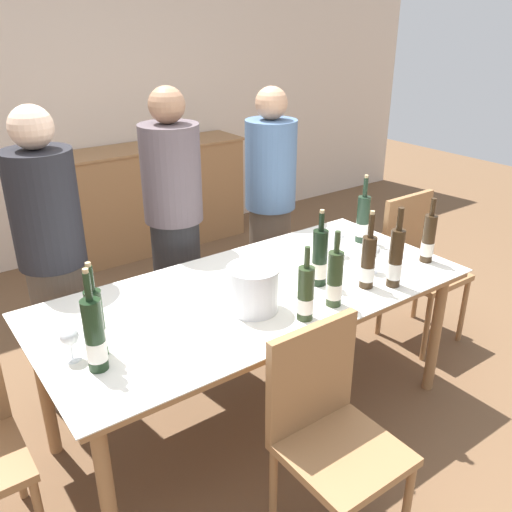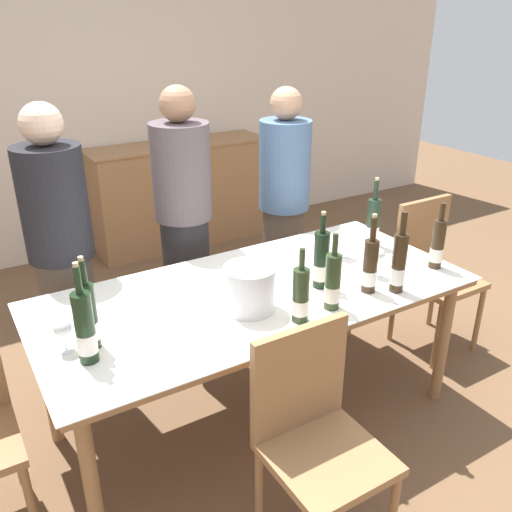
{
  "view_description": "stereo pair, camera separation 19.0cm",
  "coord_description": "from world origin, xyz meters",
  "px_view_note": "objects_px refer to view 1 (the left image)",
  "views": [
    {
      "loc": [
        -1.35,
        -1.86,
        1.98
      ],
      "look_at": [
        0.0,
        0.0,
        0.94
      ],
      "focal_mm": 38.0,
      "sensor_mm": 36.0,
      "label": 1
    },
    {
      "loc": [
        -1.2,
        -1.97,
        1.98
      ],
      "look_at": [
        0.0,
        0.0,
        0.94
      ],
      "focal_mm": 38.0,
      "sensor_mm": 36.0,
      "label": 2
    }
  ],
  "objects_px": {
    "wine_bottle_2": "(363,220)",
    "chair_right_end": "(417,259)",
    "wine_bottle_3": "(306,295)",
    "wine_glass_0": "(373,253)",
    "wine_glass_1": "(337,238)",
    "sideboard_cabinet": "(158,196)",
    "wine_bottle_8": "(95,337)",
    "dining_table": "(256,302)",
    "wine_bottle_4": "(396,259)",
    "wine_bottle_6": "(320,259)",
    "person_host": "(55,268)",
    "wine_bottle_1": "(96,324)",
    "person_guest_left": "(175,233)",
    "ice_bucket": "(253,288)",
    "person_guest_right": "(270,210)",
    "wine_bottle_5": "(335,280)",
    "wine_bottle_0": "(368,263)",
    "wine_glass_2": "(69,338)",
    "chair_near_front": "(328,425)"
  },
  "relations": [
    {
      "from": "wine_bottle_2",
      "to": "chair_right_end",
      "type": "xyz_separation_m",
      "value": [
        0.48,
        -0.05,
        -0.35
      ]
    },
    {
      "from": "wine_bottle_3",
      "to": "wine_glass_0",
      "type": "xyz_separation_m",
      "value": [
        0.58,
        0.15,
        -0.01
      ]
    },
    {
      "from": "wine_glass_0",
      "to": "wine_glass_1",
      "type": "relative_size",
      "value": 1.02
    },
    {
      "from": "sideboard_cabinet",
      "to": "wine_bottle_8",
      "type": "bearing_deg",
      "value": -120.33
    },
    {
      "from": "dining_table",
      "to": "wine_bottle_4",
      "type": "distance_m",
      "value": 0.7
    },
    {
      "from": "wine_bottle_6",
      "to": "person_host",
      "type": "relative_size",
      "value": 0.24
    },
    {
      "from": "wine_bottle_1",
      "to": "person_guest_left",
      "type": "bearing_deg",
      "value": 46.87
    },
    {
      "from": "wine_bottle_8",
      "to": "person_host",
      "type": "xyz_separation_m",
      "value": [
        0.11,
        0.88,
        -0.09
      ]
    },
    {
      "from": "sideboard_cabinet",
      "to": "chair_right_end",
      "type": "relative_size",
      "value": 1.73
    },
    {
      "from": "dining_table",
      "to": "person_host",
      "type": "bearing_deg",
      "value": 135.48
    },
    {
      "from": "wine_bottle_8",
      "to": "wine_bottle_4",
      "type": "bearing_deg",
      "value": -7.65
    },
    {
      "from": "ice_bucket",
      "to": "wine_bottle_6",
      "type": "height_order",
      "value": "wine_bottle_6"
    },
    {
      "from": "wine_bottle_8",
      "to": "chair_right_end",
      "type": "bearing_deg",
      "value": 6.49
    },
    {
      "from": "wine_bottle_1",
      "to": "person_guest_right",
      "type": "relative_size",
      "value": 0.25
    },
    {
      "from": "wine_bottle_1",
      "to": "wine_bottle_3",
      "type": "relative_size",
      "value": 1.16
    },
    {
      "from": "dining_table",
      "to": "wine_bottle_5",
      "type": "relative_size",
      "value": 5.8
    },
    {
      "from": "wine_bottle_0",
      "to": "wine_bottle_3",
      "type": "relative_size",
      "value": 1.15
    },
    {
      "from": "wine_bottle_0",
      "to": "wine_glass_2",
      "type": "xyz_separation_m",
      "value": [
        -1.36,
        0.24,
        -0.03
      ]
    },
    {
      "from": "wine_bottle_6",
      "to": "wine_glass_1",
      "type": "height_order",
      "value": "wine_bottle_6"
    },
    {
      "from": "dining_table",
      "to": "wine_bottle_2",
      "type": "distance_m",
      "value": 0.89
    },
    {
      "from": "wine_glass_0",
      "to": "wine_glass_2",
      "type": "height_order",
      "value": "wine_glass_0"
    },
    {
      "from": "person_host",
      "to": "wine_glass_2",
      "type": "bearing_deg",
      "value": -102.83
    },
    {
      "from": "wine_bottle_0",
      "to": "chair_right_end",
      "type": "distance_m",
      "value": 1.02
    },
    {
      "from": "wine_bottle_6",
      "to": "chair_near_front",
      "type": "xyz_separation_m",
      "value": [
        -0.46,
        -0.58,
        -0.36
      ]
    },
    {
      "from": "person_guest_right",
      "to": "ice_bucket",
      "type": "bearing_deg",
      "value": -130.75
    },
    {
      "from": "wine_glass_1",
      "to": "person_guest_left",
      "type": "xyz_separation_m",
      "value": [
        -0.63,
        0.68,
        -0.04
      ]
    },
    {
      "from": "wine_bottle_5",
      "to": "wine_glass_0",
      "type": "distance_m",
      "value": 0.42
    },
    {
      "from": "wine_bottle_6",
      "to": "ice_bucket",
      "type": "bearing_deg",
      "value": -177.61
    },
    {
      "from": "sideboard_cabinet",
      "to": "person_guest_left",
      "type": "relative_size",
      "value": 0.99
    },
    {
      "from": "sideboard_cabinet",
      "to": "wine_bottle_4",
      "type": "distance_m",
      "value": 2.84
    },
    {
      "from": "wine_bottle_0",
      "to": "chair_near_front",
      "type": "xyz_separation_m",
      "value": [
        -0.63,
        -0.42,
        -0.36
      ]
    },
    {
      "from": "wine_bottle_0",
      "to": "person_guest_left",
      "type": "distance_m",
      "value": 1.15
    },
    {
      "from": "wine_bottle_6",
      "to": "wine_bottle_8",
      "type": "relative_size",
      "value": 0.93
    },
    {
      "from": "wine_glass_2",
      "to": "person_guest_right",
      "type": "height_order",
      "value": "person_guest_right"
    },
    {
      "from": "wine_bottle_6",
      "to": "person_guest_left",
      "type": "distance_m",
      "value": 0.94
    },
    {
      "from": "wine_glass_2",
      "to": "person_host",
      "type": "distance_m",
      "value": 0.79
    },
    {
      "from": "wine_bottle_6",
      "to": "wine_glass_1",
      "type": "relative_size",
      "value": 2.61
    },
    {
      "from": "ice_bucket",
      "to": "wine_bottle_3",
      "type": "distance_m",
      "value": 0.24
    },
    {
      "from": "wine_glass_0",
      "to": "chair_near_front",
      "type": "height_order",
      "value": "chair_near_front"
    },
    {
      "from": "dining_table",
      "to": "wine_glass_2",
      "type": "distance_m",
      "value": 0.92
    },
    {
      "from": "wine_bottle_5",
      "to": "dining_table",
      "type": "bearing_deg",
      "value": 122.38
    },
    {
      "from": "wine_bottle_3",
      "to": "wine_glass_2",
      "type": "height_order",
      "value": "wine_bottle_3"
    },
    {
      "from": "sideboard_cabinet",
      "to": "wine_glass_2",
      "type": "xyz_separation_m",
      "value": [
        -1.59,
        -2.5,
        0.39
      ]
    },
    {
      "from": "wine_bottle_6",
      "to": "wine_bottle_5",
      "type": "bearing_deg",
      "value": -113.65
    },
    {
      "from": "sideboard_cabinet",
      "to": "wine_bottle_5",
      "type": "distance_m",
      "value": 2.84
    },
    {
      "from": "wine_bottle_4",
      "to": "person_guest_right",
      "type": "xyz_separation_m",
      "value": [
        0.15,
        1.18,
        -0.12
      ]
    },
    {
      "from": "wine_bottle_1",
      "to": "chair_near_front",
      "type": "distance_m",
      "value": 0.97
    },
    {
      "from": "wine_bottle_0",
      "to": "wine_bottle_1",
      "type": "relative_size",
      "value": 0.99
    },
    {
      "from": "chair_near_front",
      "to": "wine_bottle_4",
      "type": "bearing_deg",
      "value": 25.67
    },
    {
      "from": "sideboard_cabinet",
      "to": "wine_bottle_3",
      "type": "xyz_separation_m",
      "value": [
        -0.67,
        -2.79,
        0.41
      ]
    }
  ]
}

